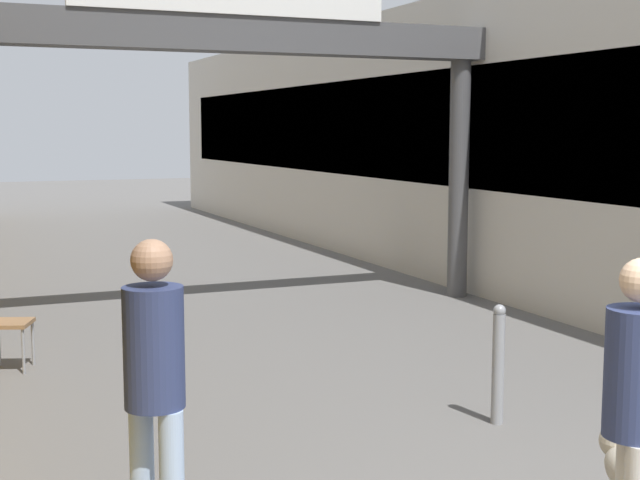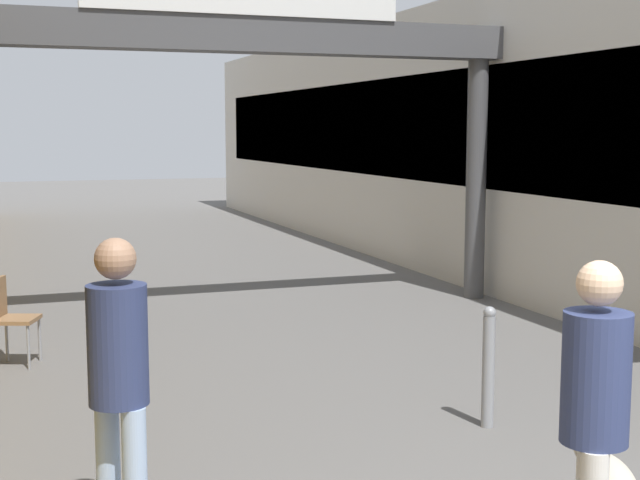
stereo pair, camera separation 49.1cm
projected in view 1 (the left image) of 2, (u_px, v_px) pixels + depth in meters
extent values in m
cube|color=beige|center=(464.00, 140.00, 15.60)|extent=(3.00, 26.00, 4.35)
cube|color=black|center=(389.00, 128.00, 15.00)|extent=(0.04, 23.40, 1.74)
cylinder|color=#4C4C4F|center=(459.00, 180.00, 12.54)|extent=(0.28, 0.28, 3.32)
cube|color=#4C4C4F|center=(229.00, 34.00, 11.01)|extent=(7.40, 0.44, 0.43)
cylinder|color=navy|center=(638.00, 373.00, 4.52)|extent=(0.47, 0.47, 0.67)
cylinder|color=#A5BFE0|center=(142.00, 473.00, 5.10)|extent=(0.19, 0.19, 0.83)
cylinder|color=navy|center=(154.00, 347.00, 4.93)|extent=(0.47, 0.47, 0.68)
sphere|color=tan|center=(152.00, 260.00, 4.87)|extent=(0.32, 0.32, 0.23)
ellipsoid|color=beige|center=(637.00, 475.00, 5.23)|extent=(0.52, 0.74, 0.27)
sphere|color=beige|center=(618.00, 441.00, 5.52)|extent=(0.30, 0.30, 0.23)
sphere|color=white|center=(623.00, 464.00, 5.44)|extent=(0.21, 0.21, 0.16)
cylinder|color=gray|center=(498.00, 369.00, 7.17)|extent=(0.10, 0.10, 0.90)
sphere|color=gray|center=(500.00, 311.00, 7.11)|extent=(0.10, 0.10, 0.10)
cylinder|color=gray|center=(33.00, 343.00, 8.98)|extent=(0.04, 0.04, 0.45)
cylinder|color=gray|center=(23.00, 352.00, 8.64)|extent=(0.04, 0.04, 0.45)
cube|color=olive|center=(10.00, 323.00, 8.77)|extent=(0.51, 0.51, 0.04)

